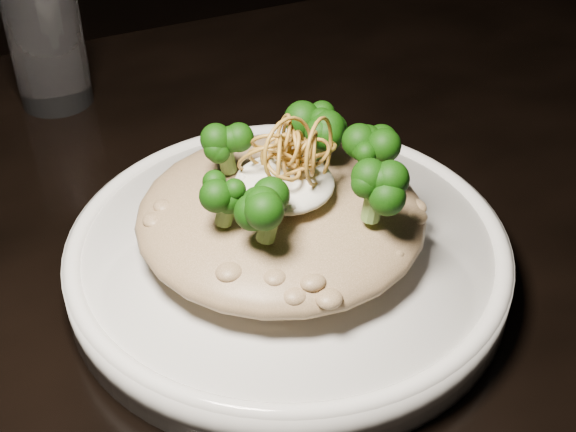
# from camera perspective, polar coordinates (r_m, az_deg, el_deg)

# --- Properties ---
(table) EXTENTS (1.10, 0.80, 0.75)m
(table) POSITION_cam_1_polar(r_m,az_deg,el_deg) (0.68, -1.46, -6.79)
(table) COLOR black
(table) RESTS_ON ground
(plate) EXTENTS (0.31, 0.31, 0.03)m
(plate) POSITION_cam_1_polar(r_m,az_deg,el_deg) (0.58, 0.00, -3.03)
(plate) COLOR white
(plate) RESTS_ON table
(risotto) EXTENTS (0.20, 0.20, 0.04)m
(risotto) POSITION_cam_1_polar(r_m,az_deg,el_deg) (0.56, -0.53, 0.06)
(risotto) COLOR brown
(risotto) RESTS_ON plate
(broccoli) EXTENTS (0.15, 0.15, 0.06)m
(broccoli) POSITION_cam_1_polar(r_m,az_deg,el_deg) (0.52, 0.26, 3.98)
(broccoli) COLOR black
(broccoli) RESTS_ON risotto
(cheese) EXTENTS (0.07, 0.07, 0.02)m
(cheese) POSITION_cam_1_polar(r_m,az_deg,el_deg) (0.53, -0.27, 2.33)
(cheese) COLOR silver
(cheese) RESTS_ON risotto
(shallots) EXTENTS (0.06, 0.06, 0.04)m
(shallots) POSITION_cam_1_polar(r_m,az_deg,el_deg) (0.52, 0.42, 5.32)
(shallots) COLOR #8C5F1D
(shallots) RESTS_ON cheese
(drinking_glass) EXTENTS (0.07, 0.07, 0.12)m
(drinking_glass) POSITION_cam_1_polar(r_m,az_deg,el_deg) (0.80, -16.75, 11.61)
(drinking_glass) COLOR silver
(drinking_glass) RESTS_ON table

